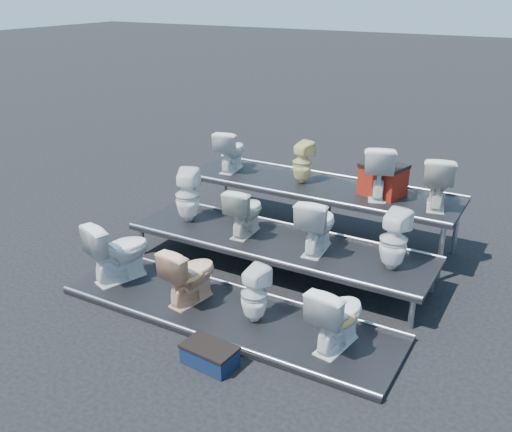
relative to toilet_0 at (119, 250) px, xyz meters
The scene contains 18 objects.
ground 2.16m from the toilet_0, 38.14° to the left, with size 80.00×80.00×0.00m, color black.
tier_front 1.71m from the toilet_0, ahead, with size 4.20×1.20×0.06m, color black.
tier_mid 2.12m from the toilet_0, 38.14° to the left, with size 4.20×1.20×0.46m, color black.
tier_back 3.08m from the toilet_0, 57.51° to the left, with size 4.20×1.20×0.86m, color black.
toilet_0 is the anchor object (origin of this frame).
toilet_1 1.13m from the toilet_0, ahead, with size 0.41×0.72×0.74m, color #EBB58B.
toilet_2 2.03m from the toilet_0, ahead, with size 0.31×0.31×0.68m, color white.
toilet_3 3.04m from the toilet_0, ahead, with size 0.42×0.74×0.75m, color white.
toilet_4 1.36m from the toilet_0, 82.36° to the left, with size 0.35×0.36×0.78m, color white.
toilet_5 1.76m from the toilet_0, 48.73° to the left, with size 0.38×0.67×0.68m, color beige.
toilet_6 2.59m from the toilet_0, 30.40° to the left, with size 0.41×0.73×0.74m, color white.
toilet_7 3.49m from the toilet_0, 22.00° to the left, with size 0.34×0.34×0.75m, color white.
toilet_8 2.70m from the toilet_0, 87.66° to the left, with size 0.37×0.66×0.67m, color white.
toilet_9 3.03m from the toilet_0, 62.12° to the left, with size 0.29×0.30×0.64m, color beige.
toilet_10 3.73m from the toilet_0, 45.43° to the left, with size 0.43×0.75×0.77m, color white.
toilet_11 4.34m from the toilet_0, 37.48° to the left, with size 0.41×0.71×0.73m, color beige.
red_crate 3.79m from the toilet_0, 45.67° to the left, with size 0.57×0.46×0.41m, color maroon.
step_stool 2.22m from the toilet_0, 23.80° to the right, with size 0.55×0.33×0.20m, color #0E1A35.
Camera 1 is at (3.20, -6.22, 3.70)m, focal length 40.00 mm.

